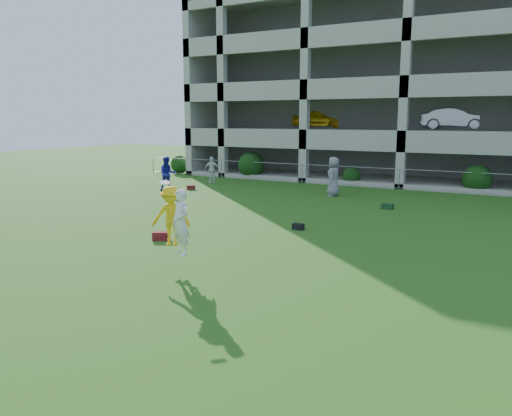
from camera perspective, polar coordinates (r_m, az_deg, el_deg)
The scene contains 12 objects.
ground at distance 12.19m, azimuth -5.37°, elevation -8.84°, with size 100.00×100.00×0.00m, color #235114.
bystander_a at distance 28.11m, azimuth -10.08°, elevation 3.88°, with size 0.92×0.72×1.90m, color navy.
bystander_b at distance 31.20m, azimuth -5.09°, elevation 4.38°, with size 0.97×0.40×1.65m, color silver.
bystander_c at distance 26.13m, azimuth 8.84°, elevation 3.58°, with size 0.99×0.64×2.03m, color gray.
bag_red_a at distance 16.80m, azimuth -10.78°, elevation -3.16°, with size 0.55×0.30×0.28m, color #5D1410.
bag_black_b at distance 18.13m, azimuth 4.84°, elevation -2.13°, with size 0.40×0.25×0.22m, color black.
bag_red_f at distance 28.53m, azimuth -7.45°, elevation 2.36°, with size 0.45×0.28×0.24m, color #571F0F.
bag_green_g at distance 22.89m, azimuth 14.79°, elevation 0.19°, with size 0.50×0.30×0.25m, color #133519.
frisbee_contest at distance 13.35m, azimuth -9.36°, elevation -1.12°, with size 1.53×1.10×1.92m.
parking_garage at distance 37.81m, azimuth 19.55°, elevation 12.73°, with size 30.00×14.00×12.00m.
fence at distance 29.42m, azimuth 16.04°, elevation 3.25°, with size 36.06×0.06×1.20m.
shrub_row at distance 29.35m, azimuth 25.22°, elevation 4.42°, with size 34.38×2.52×3.50m.
Camera 1 is at (6.57, -9.48, 3.97)m, focal length 35.00 mm.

